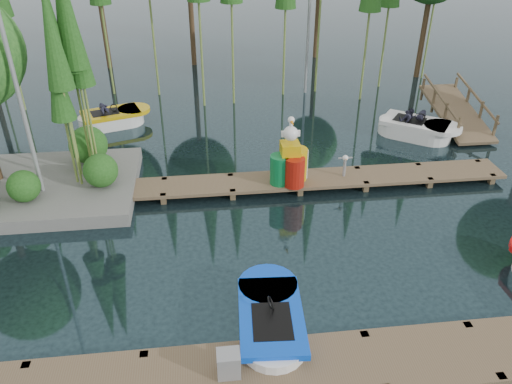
{
  "coord_description": "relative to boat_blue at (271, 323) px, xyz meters",
  "views": [
    {
      "loc": [
        -0.81,
        -10.61,
        7.74
      ],
      "look_at": [
        0.5,
        0.5,
        1.1
      ],
      "focal_mm": 35.0,
      "sensor_mm": 36.0,
      "label": 1
    }
  ],
  "objects": [
    {
      "name": "ground_plane",
      "position": [
        -0.35,
        3.34,
        -0.27
      ],
      "size": [
        90.0,
        90.0,
        0.0
      ],
      "primitive_type": "plane",
      "color": "#1D3036"
    },
    {
      "name": "near_dock",
      "position": [
        -0.35,
        -1.16,
        -0.04
      ],
      "size": [
        18.0,
        1.5,
        0.5
      ],
      "color": "brown",
      "rests_on": "ground"
    },
    {
      "name": "far_dock",
      "position": [
        0.65,
        5.84,
        -0.04
      ],
      "size": [
        15.0,
        1.2,
        0.5
      ],
      "color": "brown",
      "rests_on": "ground"
    },
    {
      "name": "lamp_island",
      "position": [
        -5.85,
        5.84,
        3.99
      ],
      "size": [
        0.3,
        0.3,
        7.25
      ],
      "color": "gray",
      "rests_on": "ground"
    },
    {
      "name": "ramp",
      "position": [
        8.65,
        9.84,
        0.31
      ],
      "size": [
        1.5,
        3.94,
        1.49
      ],
      "color": "brown",
      "rests_on": "ground"
    },
    {
      "name": "boat_blue",
      "position": [
        0.0,
        0.0,
        0.0
      ],
      "size": [
        1.45,
        2.9,
        0.95
      ],
      "rotation": [
        0.0,
        0.0,
        -0.07
      ],
      "color": "white",
      "rests_on": "ground"
    },
    {
      "name": "boat_yellow_far",
      "position": [
        -4.59,
        11.42,
        0.02
      ],
      "size": [
        3.03,
        2.07,
        1.39
      ],
      "rotation": [
        0.0,
        0.0,
        -0.03
      ],
      "color": "white",
      "rests_on": "ground"
    },
    {
      "name": "boat_white_far",
      "position": [
        6.75,
        9.04,
        0.04
      ],
      "size": [
        3.22,
        2.87,
        1.42
      ],
      "rotation": [
        0.0,
        0.0,
        0.06
      ],
      "color": "white",
      "rests_on": "ground"
    },
    {
      "name": "utility_cabinet",
      "position": [
        -0.93,
        -1.16,
        0.28
      ],
      "size": [
        0.42,
        0.35,
        0.51
      ],
      "primitive_type": "cube",
      "color": "gray",
      "rests_on": "near_dock"
    },
    {
      "name": "yellow_barrel",
      "position": [
        1.6,
        5.84,
        0.53
      ],
      "size": [
        0.67,
        0.67,
        1.0
      ],
      "primitive_type": "cylinder",
      "color": "gold",
      "rests_on": "far_dock"
    },
    {
      "name": "drum_cluster",
      "position": [
        1.41,
        5.68,
        0.64
      ],
      "size": [
        1.2,
        1.1,
        2.08
      ],
      "color": "#0B6B33",
      "rests_on": "far_dock"
    },
    {
      "name": "seagull_post",
      "position": [
        3.12,
        5.84,
        0.5
      ],
      "size": [
        0.44,
        0.24,
        0.71
      ],
      "color": "gray",
      "rests_on": "far_dock"
    }
  ]
}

